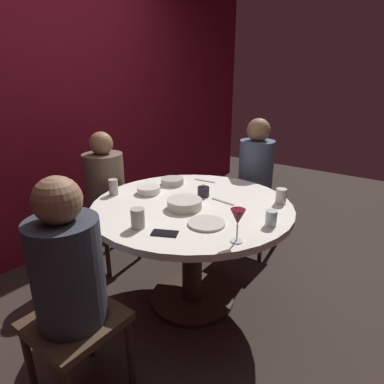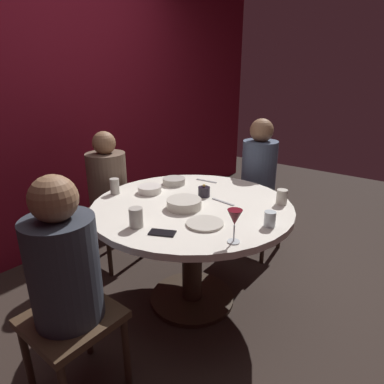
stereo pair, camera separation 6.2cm
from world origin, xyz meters
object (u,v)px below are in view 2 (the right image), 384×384
cup_center_front (136,218)px  cup_near_candle (115,186)px  cup_by_left_diner (270,219)px  seated_diner_back (108,184)px  bowl_small_white (150,189)px  wine_glass (235,219)px  bowl_serving_large (174,181)px  seated_diner_left (64,270)px  cell_phone (162,233)px  seated_diner_right (259,173)px  dinner_plate (205,223)px  candle_holder (204,192)px  cup_by_right_diner (282,197)px  bowl_salad_center (184,204)px  dining_table (192,226)px

cup_center_front → cup_near_candle: bearing=62.2°
cup_by_left_diner → cup_center_front: bearing=128.8°
seated_diner_back → bowl_small_white: 0.52m
wine_glass → cup_by_left_diner: bearing=-11.9°
seated_diner_back → cup_by_left_diner: (0.00, -1.43, 0.09)m
bowl_serving_large → cup_by_left_diner: bearing=-104.2°
seated_diner_left → cup_by_left_diner: bearing=-30.7°
cup_near_candle → cell_phone: bearing=-109.6°
cell_phone → cup_near_candle: (0.24, 0.69, 0.05)m
seated_diner_right → cup_near_candle: 1.24m
seated_diner_right → dinner_plate: 1.16m
candle_holder → cup_by_right_diner: (0.20, -0.48, 0.01)m
bowl_salad_center → cup_by_left_diner: bearing=-80.3°
dinner_plate → cup_near_candle: cup_near_candle is taller
candle_holder → bowl_salad_center: (-0.25, -0.03, -0.00)m
seated_diner_back → bowl_salad_center: bearing=-5.9°
seated_diner_back → cup_near_candle: (-0.19, -0.33, 0.10)m
seated_diner_back → seated_diner_right: (0.93, -0.88, 0.04)m
candle_holder → dinner_plate: 0.45m
seated_diner_left → bowl_small_white: bearing=22.1°
seated_diner_left → bowl_salad_center: seated_diner_left is taller
candle_holder → bowl_salad_center: bearing=-173.8°
cup_near_candle → seated_diner_left: bearing=-143.5°
wine_glass → cup_center_front: wine_glass is taller
cup_by_left_diner → cup_by_right_diner: (0.35, 0.09, 0.01)m
cup_by_left_diner → dining_table: bearing=90.0°
seated_diner_left → seated_diner_right: seated_diner_right is taller
seated_diner_left → bowl_serving_large: 1.21m
seated_diner_right → cell_phone: seated_diner_right is taller
bowl_serving_large → cup_by_right_diner: 0.83m
cup_near_candle → cup_by_left_diner: (0.19, -1.09, -0.01)m
seated_diner_back → bowl_salad_center: seated_diner_back is taller
cup_by_right_diner → bowl_serving_large: bearing=98.7°
seated_diner_back → bowl_small_white: (-0.02, -0.51, 0.07)m
wine_glass → dinner_plate: 0.28m
wine_glass → bowl_small_white: bearing=73.2°
seated_diner_right → cup_by_right_diner: size_ratio=12.32×
seated_diner_left → dining_table: bearing=0.0°
wine_glass → bowl_salad_center: bearing=68.5°
bowl_serving_large → cell_phone: bearing=-143.0°
candle_holder → cup_near_candle: cup_near_candle is taller
wine_glass → cell_phone: (-0.15, 0.35, -0.12)m
cup_near_candle → bowl_serving_large: bearing=-23.9°
seated_diner_right → bowl_salad_center: (-1.02, -0.01, 0.04)m
dining_table → seated_diner_left: size_ratio=1.12×
wine_glass → dinner_plate: wine_glass is taller
dining_table → cup_by_left_diner: 0.58m
dinner_plate → bowl_serving_large: size_ratio=1.23×
bowl_serving_large → cup_near_candle: 0.46m
seated_diner_left → bowl_salad_center: 0.83m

